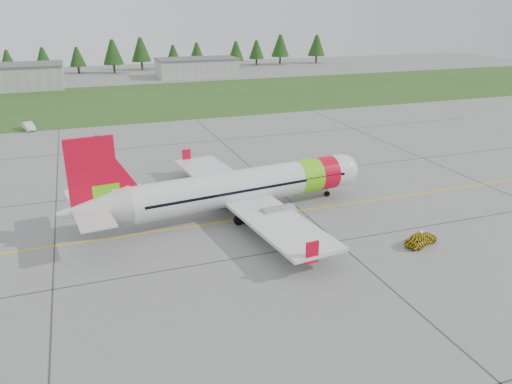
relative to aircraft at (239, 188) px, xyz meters
name	(u,v)px	position (x,y,z in m)	size (l,w,h in m)	color
ground	(235,259)	(-3.55, -9.62, -2.89)	(320.00, 320.00, 0.00)	gray
aircraft	(239,188)	(0.00, 0.00, 0.00)	(33.04, 30.66, 10.02)	silver
follow_me_car	(422,227)	(13.44, -12.85, -1.08)	(1.45, 1.23, 3.61)	yellow
service_van	(27,118)	(-23.58, 48.77, -0.72)	(1.51, 1.43, 4.34)	silver
grass_strip	(129,101)	(-3.55, 72.38, -2.88)	(320.00, 50.00, 0.03)	#30561E
taxi_guideline	(212,223)	(-3.55, -1.62, -2.88)	(120.00, 0.25, 0.02)	gold
hangar_east	(197,68)	(21.45, 108.38, -0.29)	(24.00, 12.00, 5.20)	#A8A8A3
treeline	(108,57)	(-3.55, 128.38, 2.11)	(160.00, 8.00, 10.00)	#1C3F14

